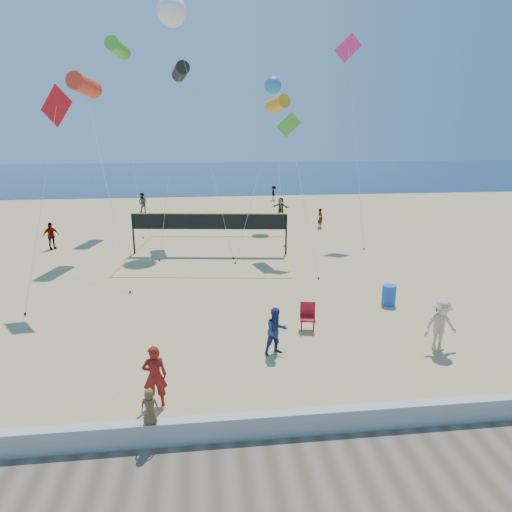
{
  "coord_description": "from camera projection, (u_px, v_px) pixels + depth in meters",
  "views": [
    {
      "loc": [
        -1.03,
        -12.33,
        7.16
      ],
      "look_at": [
        0.66,
        2.0,
        3.1
      ],
      "focal_mm": 32.0,
      "sensor_mm": 36.0,
      "label": 1
    }
  ],
  "objects": [
    {
      "name": "boardwalk",
      "position": [
        264.0,
        501.0,
        9.06
      ],
      "size": [
        32.0,
        3.6,
        0.03
      ],
      "primitive_type": "cube",
      "color": "brown",
      "rests_on": "ground"
    },
    {
      "name": "kite_6",
      "position": [
        172.0,
        12.0,
        27.36
      ],
      "size": [
        4.27,
        7.07,
        14.78
      ],
      "rotation": [
        0.0,
        0.0,
        -0.32
      ],
      "color": "white",
      "rests_on": "ground"
    },
    {
      "name": "kite_8",
      "position": [
        118.0,
        48.0,
        31.32
      ],
      "size": [
        2.16,
        5.74,
        13.09
      ],
      "rotation": [
        0.0,
        0.0,
        -0.22
      ],
      "color": "green",
      "rests_on": "ground"
    },
    {
      "name": "ocean",
      "position": [
        208.0,
        174.0,
        73.1
      ],
      "size": [
        140.0,
        50.0,
        0.03
      ],
      "primitive_type": "cube",
      "color": "#10294B",
      "rests_on": "ground"
    },
    {
      "name": "far_person_0",
      "position": [
        51.0,
        236.0,
        27.73
      ],
      "size": [
        1.03,
        0.89,
        1.66
      ],
      "primitive_type": "imported",
      "rotation": [
        0.0,
        0.0,
        0.62
      ],
      "color": "gray",
      "rests_on": "ground"
    },
    {
      "name": "seawall",
      "position": [
        253.0,
        426.0,
        10.89
      ],
      "size": [
        32.0,
        0.3,
        0.6
      ],
      "primitive_type": "cube",
      "color": "beige",
      "rests_on": "ground"
    },
    {
      "name": "bystander_b",
      "position": [
        441.0,
        325.0,
        14.99
      ],
      "size": [
        1.23,
        0.79,
        1.8
      ],
      "primitive_type": "imported",
      "rotation": [
        0.0,
        0.0,
        0.11
      ],
      "color": "#CCAD88",
      "rests_on": "ground"
    },
    {
      "name": "trash_barrel",
      "position": [
        389.0,
        295.0,
        19.03
      ],
      "size": [
        0.6,
        0.6,
        0.86
      ],
      "primitive_type": "cylinder",
      "rotation": [
        0.0,
        0.0,
        -0.05
      ],
      "color": "blue",
      "rests_on": "ground"
    },
    {
      "name": "volleyball_net",
      "position": [
        209.0,
        226.0,
        26.38
      ],
      "size": [
        10.23,
        10.1,
        2.44
      ],
      "rotation": [
        0.0,
        0.0,
        -0.13
      ],
      "color": "black",
      "rests_on": "ground"
    },
    {
      "name": "ground",
      "position": [
        242.0,
        372.0,
        13.84
      ],
      "size": [
        120.0,
        120.0,
        0.0
      ],
      "primitive_type": "plane",
      "color": "tan",
      "rests_on": "ground"
    },
    {
      "name": "kite_7",
      "position": [
        273.0,
        85.0,
        33.14
      ],
      "size": [
        1.41,
        8.49,
        10.76
      ],
      "rotation": [
        0.0,
        0.0,
        0.15
      ],
      "color": "teal",
      "rests_on": "ground"
    },
    {
      "name": "kite_3",
      "position": [
        55.0,
        116.0,
        18.36
      ],
      "size": [
        2.19,
        2.87,
        8.85
      ],
      "rotation": [
        0.0,
        0.0,
        -0.32
      ],
      "color": "red",
      "rests_on": "ground"
    },
    {
      "name": "far_person_2",
      "position": [
        320.0,
        218.0,
        33.69
      ],
      "size": [
        0.5,
        0.61,
        1.45
      ],
      "primitive_type": "imported",
      "rotation": [
        0.0,
        0.0,
        1.91
      ],
      "color": "gray",
      "rests_on": "ground"
    },
    {
      "name": "kite_0",
      "position": [
        84.0,
        85.0,
        24.96
      ],
      "size": [
        3.66,
        9.0,
        10.05
      ],
      "rotation": [
        0.0,
        0.0,
        -0.23
      ],
      "color": "red",
      "rests_on": "ground"
    },
    {
      "name": "toddler",
      "position": [
        150.0,
        406.0,
        10.39
      ],
      "size": [
        0.46,
        0.34,
        0.88
      ],
      "primitive_type": "imported",
      "rotation": [
        0.0,
        0.0,
        3.0
      ],
      "color": "brown",
      "rests_on": "seawall"
    },
    {
      "name": "kite_4",
      "position": [
        291.0,
        135.0,
        24.57
      ],
      "size": [
        1.47,
        4.85,
        8.01
      ],
      "rotation": [
        0.0,
        0.0,
        0.17
      ],
      "color": "green",
      "rests_on": "ground"
    },
    {
      "name": "kite_2",
      "position": [
        277.0,
        104.0,
        25.73
      ],
      "size": [
        3.37,
        3.96,
        8.96
      ],
      "rotation": [
        0.0,
        0.0,
        0.28
      ],
      "color": "orange",
      "rests_on": "ground"
    },
    {
      "name": "far_person_4",
      "position": [
        274.0,
        193.0,
        46.52
      ],
      "size": [
        0.7,
        1.02,
        1.45
      ],
      "primitive_type": "imported",
      "rotation": [
        0.0,
        0.0,
        1.39
      ],
      "color": "gray",
      "rests_on": "ground"
    },
    {
      "name": "kite_1",
      "position": [
        181.0,
        71.0,
        28.59
      ],
      "size": [
        2.03,
        7.34,
        11.14
      ],
      "rotation": [
        0.0,
        0.0,
        0.2
      ],
      "color": "black",
      "rests_on": "ground"
    },
    {
      "name": "camp_chair",
      "position": [
        308.0,
        315.0,
        16.66
      ],
      "size": [
        0.63,
        0.75,
        1.14
      ],
      "rotation": [
        0.0,
        0.0,
        -0.17
      ],
      "color": "#AA131F",
      "rests_on": "ground"
    },
    {
      "name": "bystander_a",
      "position": [
        276.0,
        331.0,
        14.77
      ],
      "size": [
        0.92,
        0.81,
        1.61
      ],
      "primitive_type": "imported",
      "rotation": [
        0.0,
        0.0,
        0.3
      ],
      "color": "navy",
      "rests_on": "ground"
    },
    {
      "name": "far_person_1",
      "position": [
        281.0,
        207.0,
        37.61
      ],
      "size": [
        1.54,
        1.24,
        1.64
      ],
      "primitive_type": "imported",
      "rotation": [
        0.0,
        0.0,
        -0.58
      ],
      "color": "gray",
      "rests_on": "ground"
    },
    {
      "name": "far_person_3",
      "position": [
        143.0,
        203.0,
        39.72
      ],
      "size": [
        1.02,
        0.92,
        1.72
      ],
      "primitive_type": "imported",
      "rotation": [
        0.0,
        0.0,
        -0.39
      ],
      "color": "gray",
      "rests_on": "ground"
    },
    {
      "name": "woman",
      "position": [
        155.0,
        376.0,
        11.96
      ],
      "size": [
        0.67,
        0.47,
        1.75
      ],
      "primitive_type": "imported",
      "rotation": [
        0.0,
        0.0,
        3.23
      ],
      "color": "maroon",
      "rests_on": "ground"
    },
    {
      "name": "kite_5",
      "position": [
        349.0,
        59.0,
        28.67
      ],
      "size": [
        1.8,
        4.65,
        12.9
      ],
      "rotation": [
        0.0,
        0.0,
        0.22
      ],
      "color": "#EF2E78",
      "rests_on": "ground"
    }
  ]
}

